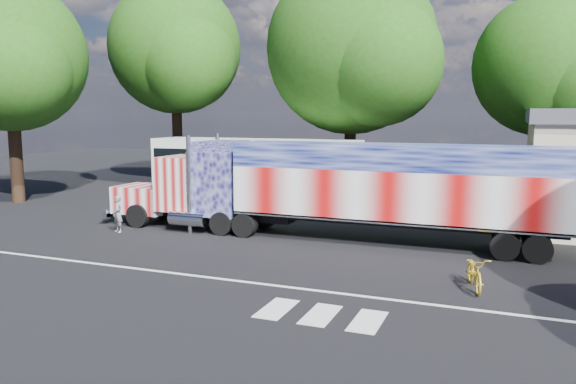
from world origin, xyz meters
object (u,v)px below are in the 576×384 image
at_px(coach_bus, 254,169).
at_px(tree_w_a, 11,57).
at_px(woman, 118,214).
at_px(tree_nw_a, 177,48).
at_px(bicycle, 475,272).
at_px(tree_n_mid, 354,49).
at_px(tree_ne_a, 548,66).
at_px(semi_truck, 335,186).

relative_size(coach_bus, tree_w_a, 0.99).
relative_size(coach_bus, woman, 7.81).
bearing_deg(tree_nw_a, bicycle, -39.78).
bearing_deg(tree_nw_a, woman, -66.53).
height_order(bicycle, tree_w_a, tree_w_a).
height_order(woman, tree_n_mid, tree_n_mid).
bearing_deg(tree_ne_a, bicycle, -97.32).
distance_m(woman, tree_w_a, 13.57).
relative_size(semi_truck, bicycle, 10.37).
height_order(semi_truck, coach_bus, semi_truck).
bearing_deg(tree_ne_a, tree_n_mid, -168.88).
relative_size(coach_bus, tree_nw_a, 0.87).
relative_size(semi_truck, tree_ne_a, 1.65).
bearing_deg(bicycle, tree_n_mid, 102.30).
xyz_separation_m(tree_nw_a, tree_w_a, (-3.98, -10.42, -1.38)).
relative_size(tree_nw_a, tree_ne_a, 1.20).
distance_m(semi_truck, tree_w_a, 20.46).
bearing_deg(tree_nw_a, semi_truck, -39.64).
xyz_separation_m(semi_truck, woman, (-8.95, -2.16, -1.34)).
xyz_separation_m(bicycle, tree_nw_a, (-21.12, 17.59, 9.02)).
relative_size(woman, bicycle, 0.84).
bearing_deg(tree_ne_a, tree_w_a, -156.61).
bearing_deg(coach_bus, tree_n_mid, 42.72).
distance_m(coach_bus, tree_w_a, 14.76).
bearing_deg(tree_nw_a, coach_bus, -30.91).
xyz_separation_m(semi_truck, tree_nw_a, (-15.44, 12.79, 7.39)).
height_order(coach_bus, tree_w_a, tree_w_a).
bearing_deg(tree_ne_a, semi_truck, -119.68).
relative_size(coach_bus, tree_n_mid, 0.88).
relative_size(bicycle, tree_n_mid, 0.13).
xyz_separation_m(bicycle, tree_w_a, (-25.10, 7.17, 7.64)).
xyz_separation_m(woman, tree_nw_a, (-6.49, 14.95, 8.73)).
distance_m(woman, tree_n_mid, 17.62).
xyz_separation_m(coach_bus, tree_w_a, (-12.17, -5.52, 6.28)).
relative_size(semi_truck, tree_w_a, 1.57).
xyz_separation_m(bicycle, tree_n_mid, (-8.30, 16.97, 8.35)).
height_order(coach_bus, tree_ne_a, tree_ne_a).
distance_m(tree_nw_a, tree_ne_a, 23.69).
relative_size(tree_n_mid, tree_ne_a, 1.19).
bearing_deg(tree_ne_a, woman, -136.10).
xyz_separation_m(semi_truck, tree_ne_a, (8.14, 14.28, 5.57)).
bearing_deg(tree_w_a, tree_nw_a, 69.11).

